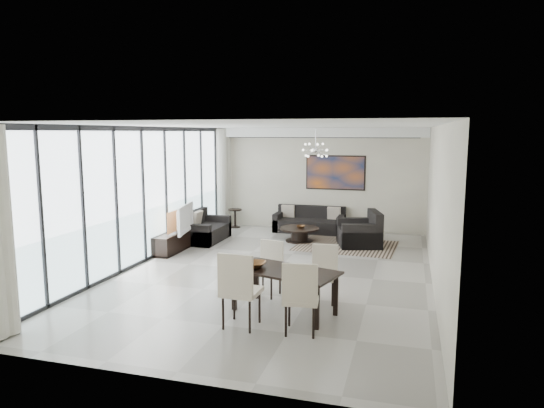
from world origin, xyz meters
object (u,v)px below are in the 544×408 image
(television, at_px, (181,219))
(dining_table, at_px, (284,275))
(coffee_table, at_px, (299,234))
(sofa_main, at_px, (310,223))
(tv_console, at_px, (174,242))

(television, relative_size, dining_table, 0.63)
(coffee_table, distance_m, television, 3.07)
(sofa_main, relative_size, tv_console, 1.36)
(coffee_table, bearing_deg, dining_table, -79.99)
(tv_console, distance_m, television, 0.58)
(tv_console, xyz_separation_m, dining_table, (3.48, -3.10, 0.37))
(tv_console, xyz_separation_m, television, (0.16, 0.07, 0.55))
(coffee_table, xyz_separation_m, dining_table, (0.87, -4.93, 0.39))
(television, bearing_deg, tv_console, 102.15)
(coffee_table, xyz_separation_m, tv_console, (-2.61, -1.83, 0.02))
(television, height_order, dining_table, television)
(sofa_main, relative_size, dining_table, 1.08)
(sofa_main, bearing_deg, television, -129.02)
(coffee_table, distance_m, dining_table, 5.02)
(coffee_table, height_order, sofa_main, sofa_main)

